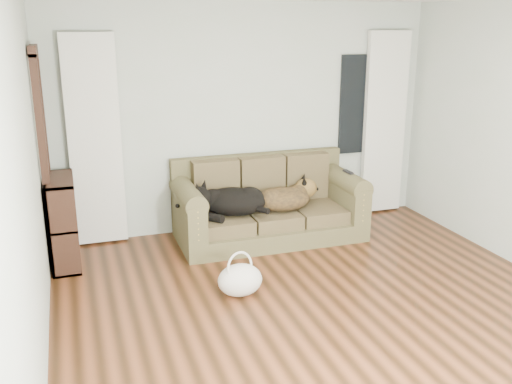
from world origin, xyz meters
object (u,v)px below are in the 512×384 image
object	(u,v)px
dog_black_lab	(230,203)
bookshelf	(62,217)
dog_shepherd	(286,197)
tote_bag	(240,279)
sofa	(270,200)

from	to	relation	value
dog_black_lab	bookshelf	world-z (taller)	bookshelf
dog_shepherd	tote_bag	size ratio (longest dim) A/B	1.56
dog_shepherd	sofa	bearing A→B (deg)	-18.08
sofa	tote_bag	xyz separation A→B (m)	(-0.73, -1.26, -0.29)
sofa	dog_black_lab	size ratio (longest dim) A/B	2.91
dog_black_lab	tote_bag	distance (m)	1.29
sofa	dog_shepherd	distance (m)	0.19
sofa	tote_bag	size ratio (longest dim) A/B	5.07
dog_shepherd	bookshelf	world-z (taller)	bookshelf
dog_black_lab	dog_shepherd	distance (m)	0.66
sofa	dog_black_lab	distance (m)	0.48
dog_shepherd	tote_bag	distance (m)	1.54
tote_bag	bookshelf	size ratio (longest dim) A/B	0.45
sofa	dog_shepherd	size ratio (longest dim) A/B	3.25
dog_shepherd	bookshelf	bearing A→B (deg)	0.22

